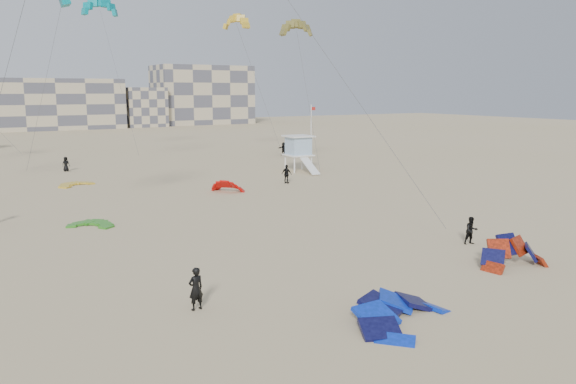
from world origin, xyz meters
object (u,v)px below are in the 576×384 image
kite_ground_blue (404,321)px  lifeguard_tower_near (298,154)px  kitesurfer_main (196,289)px  kite_ground_orange (513,267)px

kite_ground_blue → lifeguard_tower_near: (18.82, 38.52, 2.03)m
kite_ground_blue → kitesurfer_main: 8.64m
kite_ground_orange → kitesurfer_main: kite_ground_orange is taller
kite_ground_blue → kite_ground_orange: 10.01m
kite_ground_orange → kitesurfer_main: (-16.45, 2.97, 0.93)m
kitesurfer_main → kite_ground_blue: bearing=131.7°
kite_ground_blue → lifeguard_tower_near: size_ratio=0.90×
kitesurfer_main → lifeguard_tower_near: (25.55, 33.17, 1.11)m
kitesurfer_main → lifeguard_tower_near: bearing=-137.4°
kite_ground_blue → lifeguard_tower_near: 42.92m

